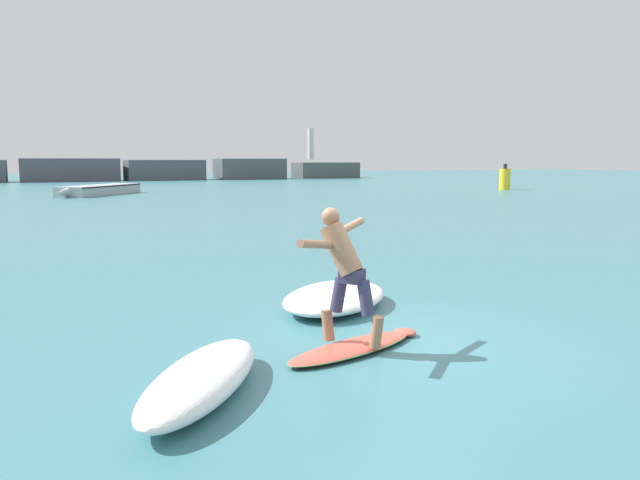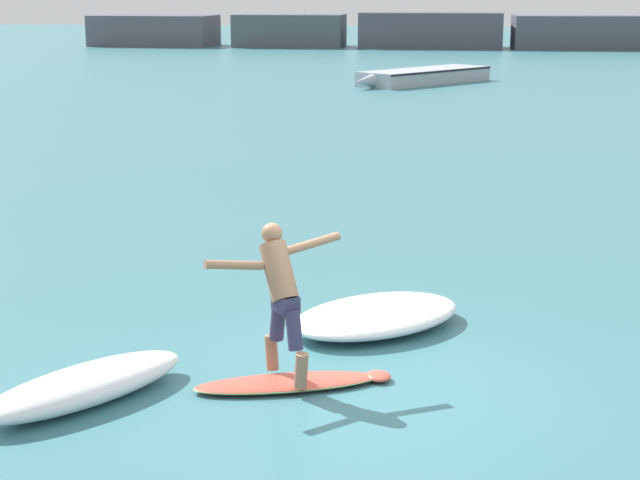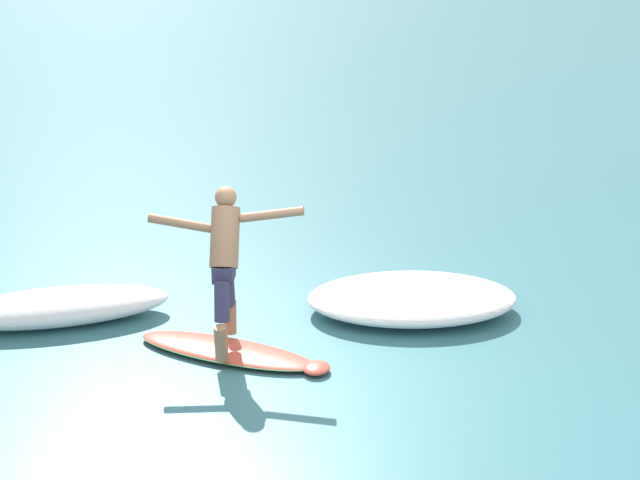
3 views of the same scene
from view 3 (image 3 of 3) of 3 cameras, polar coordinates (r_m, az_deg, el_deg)
The scene contains 5 objects.
ground_plane at distance 10.30m, azimuth -1.96°, elevation -7.33°, with size 200.00×200.00×0.00m, color #3B747E.
surfboard at distance 10.72m, azimuth -4.84°, elevation -5.93°, with size 2.08×1.16×0.23m.
surfer at distance 10.44m, azimuth -5.09°, elevation -0.82°, with size 1.26×1.05×1.58m.
wave_foam_at_tail at distance 11.69m, azimuth -13.83°, elevation -3.49°, with size 1.94×2.39×0.34m.
wave_foam_at_nose at distance 11.62m, azimuth 4.93°, elevation -3.12°, with size 2.59×2.57×0.32m.
Camera 3 is at (6.36, -6.51, 4.84)m, focal length 60.00 mm.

